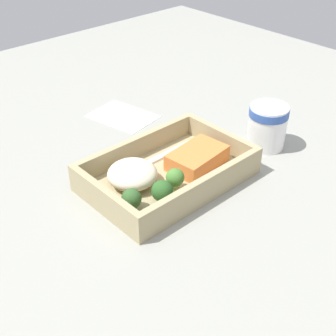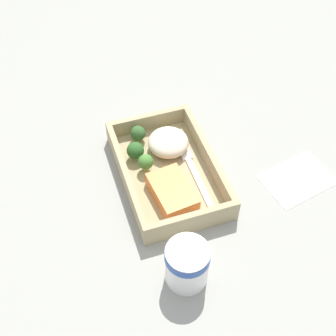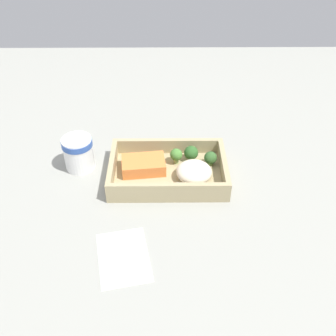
# 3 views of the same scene
# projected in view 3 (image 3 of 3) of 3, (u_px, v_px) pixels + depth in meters

# --- Properties ---
(ground_plane) EXTENTS (1.60, 1.60, 0.02)m
(ground_plane) POSITION_uv_depth(u_px,v_px,m) (168.00, 180.00, 0.97)
(ground_plane) COLOR gray
(takeout_tray) EXTENTS (0.28, 0.18, 0.01)m
(takeout_tray) POSITION_uv_depth(u_px,v_px,m) (168.00, 175.00, 0.96)
(takeout_tray) COLOR tan
(takeout_tray) RESTS_ON ground_plane
(tray_rim) EXTENTS (0.28, 0.18, 0.04)m
(tray_rim) POSITION_uv_depth(u_px,v_px,m) (168.00, 167.00, 0.94)
(tray_rim) COLOR tan
(tray_rim) RESTS_ON takeout_tray
(salmon_fillet) EXTENTS (0.11, 0.08, 0.03)m
(salmon_fillet) POSITION_uv_depth(u_px,v_px,m) (144.00, 165.00, 0.95)
(salmon_fillet) COLOR orange
(salmon_fillet) RESTS_ON takeout_tray
(mashed_potatoes) EXTENTS (0.08, 0.08, 0.04)m
(mashed_potatoes) POSITION_uv_depth(u_px,v_px,m) (194.00, 172.00, 0.92)
(mashed_potatoes) COLOR beige
(mashed_potatoes) RESTS_ON takeout_tray
(broccoli_floret_1) EXTENTS (0.03, 0.03, 0.04)m
(broccoli_floret_1) POSITION_uv_depth(u_px,v_px,m) (176.00, 155.00, 0.97)
(broccoli_floret_1) COLOR #809858
(broccoli_floret_1) RESTS_ON takeout_tray
(broccoli_floret_2) EXTENTS (0.04, 0.04, 0.04)m
(broccoli_floret_2) POSITION_uv_depth(u_px,v_px,m) (191.00, 153.00, 0.98)
(broccoli_floret_2) COLOR #7FA863
(broccoli_floret_2) RESTS_ON takeout_tray
(broccoli_floret_3) EXTENTS (0.03, 0.03, 0.04)m
(broccoli_floret_3) POSITION_uv_depth(u_px,v_px,m) (210.00, 158.00, 0.96)
(broccoli_floret_3) COLOR #77A353
(broccoli_floret_3) RESTS_ON takeout_tray
(fork) EXTENTS (0.16, 0.02, 0.00)m
(fork) POSITION_uv_depth(u_px,v_px,m) (162.00, 186.00, 0.91)
(fork) COLOR white
(fork) RESTS_ON takeout_tray
(paper_cup) EXTENTS (0.07, 0.07, 0.08)m
(paper_cup) POSITION_uv_depth(u_px,v_px,m) (78.00, 152.00, 0.96)
(paper_cup) COLOR white
(paper_cup) RESTS_ON ground_plane
(receipt_slip) EXTENTS (0.12, 0.15, 0.00)m
(receipt_slip) POSITION_uv_depth(u_px,v_px,m) (123.00, 257.00, 0.77)
(receipt_slip) COLOR white
(receipt_slip) RESTS_ON ground_plane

